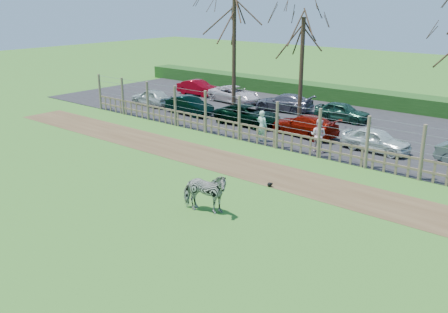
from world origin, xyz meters
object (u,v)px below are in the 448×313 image
Objects in this scene: car_2 at (248,115)px; car_4 at (376,140)px; crow at (270,184)px; car_3 at (304,125)px; car_9 at (284,102)px; zebra at (205,192)px; car_8 at (234,94)px; car_0 at (152,97)px; visitor_b at (318,135)px; tree_mid at (303,45)px; car_1 at (189,105)px; car_7 at (198,88)px; car_10 at (342,112)px; tree_left at (234,30)px; visitor_a at (262,126)px.

car_4 is at bearing -93.67° from car_2.
car_3 reaches higher than crow.
zebra is at bearing 16.19° from car_9.
zebra reaches higher than car_8.
car_0 is 12.94m from car_3.
visitor_b is at bearing 49.96° from car_3.
tree_mid is 8.59m from car_1.
visitor_b is 0.47× the size of car_7.
car_8 is at bearing -99.40° from car_9.
visitor_b is 0.49× the size of car_4.
tree_mid reaches higher than car_9.
car_7 is (-15.25, 7.48, -0.26)m from visitor_b.
visitor_b is at bearing -97.96° from car_1.
crow is 14.17m from car_1.
car_2 and car_4 have the same top height.
car_3 and car_10 have the same top height.
tree_left reaches higher than car_1.
visitor_b is at bearing 132.90° from car_4.
tree_left is 5.81m from car_1.
car_8 is at bearing -42.66° from visitor_a.
car_0 is (-6.60, -1.39, -4.98)m from tree_left.
visitor_b reaches higher than car_1.
visitor_a is 0.42× the size of car_3.
zebra is 1.09× the size of visitor_a.
tree_mid is 12.29m from car_7.
car_1 is 0.88× the size of car_3.
car_10 is at bearing 43.49° from car_4.
car_8 is 9.03m from car_10.
car_8 is (-7.18, 2.39, -4.23)m from tree_mid.
car_2 is 6.15m from car_10.
car_1 is (4.12, -0.33, 0.00)m from car_0.
tree_left is 4.20× the size of zebra.
tree_mid is at bearing -101.08° from car_8.
car_2 is 1.00× the size of car_8.
tree_left is 2.24× the size of car_4.
zebra is 0.43× the size of car_8.
car_4 is 18.34m from car_7.
car_2 is (8.91, -0.07, 0.00)m from car_0.
zebra is 0.53× the size of car_4.
visitor_a is at bearing 128.61° from crow.
car_4 is at bearing 92.16° from car_0.
car_0 and car_8 have the same top height.
car_9 is (-6.66, 6.99, -0.26)m from visitor_b.
car_0 is at bearing 148.05° from car_8.
car_2 and car_8 have the same top height.
tree_left reaches higher than car_2.
car_1 is 13.25m from car_4.
car_3 is at bearing -12.77° from tree_left.
tree_mid is 3.96× the size of visitor_b.
crow is 0.06× the size of car_2.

